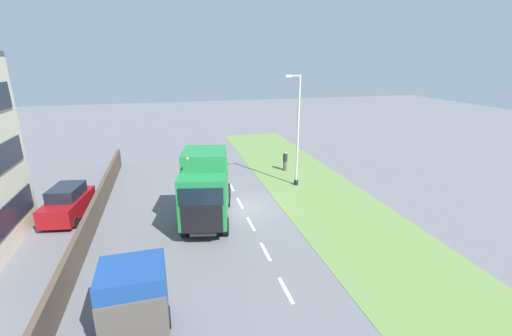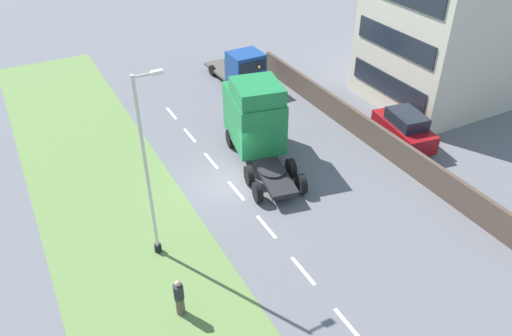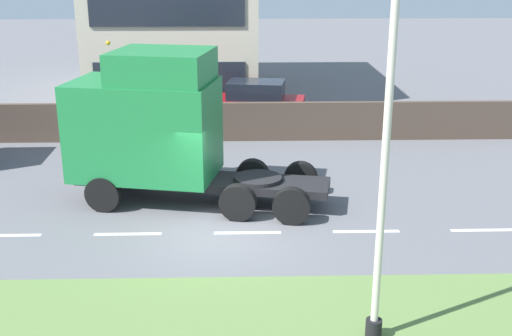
{
  "view_description": "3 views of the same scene",
  "coord_description": "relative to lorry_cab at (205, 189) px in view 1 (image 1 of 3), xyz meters",
  "views": [
    {
      "loc": [
        4.34,
        20.58,
        9.53
      ],
      "look_at": [
        -1.09,
        -0.49,
        2.52
      ],
      "focal_mm": 24.0,
      "sensor_mm": 36.0,
      "label": 1
    },
    {
      "loc": [
        -8.85,
        -19.37,
        15.53
      ],
      "look_at": [
        0.65,
        -1.66,
        1.79
      ],
      "focal_mm": 35.0,
      "sensor_mm": 36.0,
      "label": 2
    },
    {
      "loc": [
        -15.74,
        -0.51,
        7.09
      ],
      "look_at": [
        -0.17,
        -0.92,
        1.89
      ],
      "focal_mm": 45.0,
      "sensor_mm": 36.0,
      "label": 3
    }
  ],
  "objects": [
    {
      "name": "grass_verge",
      "position": [
        -8.57,
        -1.98,
        -2.27
      ],
      "size": [
        7.0,
        44.0,
        0.01
      ],
      "color": "#607F42",
      "rests_on": "ground"
    },
    {
      "name": "lane_markings",
      "position": [
        -2.57,
        -2.68,
        -2.28
      ],
      "size": [
        0.16,
        21.0,
        0.0
      ],
      "color": "white",
      "rests_on": "ground"
    },
    {
      "name": "pedestrian",
      "position": [
        -7.94,
        -8.72,
        -1.43
      ],
      "size": [
        0.39,
        0.39,
        1.73
      ],
      "color": "brown",
      "rests_on": "ground"
    },
    {
      "name": "lamp_post",
      "position": [
        -7.52,
        -5.06,
        1.65
      ],
      "size": [
        1.28,
        0.32,
        8.42
      ],
      "color": "black",
      "rests_on": "ground"
    },
    {
      "name": "flatbed_truck",
      "position": [
        3.4,
        8.28,
        -0.83
      ],
      "size": [
        2.4,
        5.82,
        2.74
      ],
      "rotation": [
        0.0,
        0.0,
        3.16
      ],
      "color": "navy",
      "rests_on": "ground"
    },
    {
      "name": "boundary_wall",
      "position": [
        6.43,
        -1.98,
        -1.51
      ],
      "size": [
        0.25,
        24.0,
        1.54
      ],
      "color": "#4C3D33",
      "rests_on": "ground"
    },
    {
      "name": "parked_car",
      "position": [
        8.19,
        -3.12,
        -1.28
      ],
      "size": [
        2.52,
        4.46,
        2.06
      ],
      "rotation": [
        0.0,
        0.0,
        -0.16
      ],
      "color": "maroon",
      "rests_on": "ground"
    },
    {
      "name": "lorry_cab",
      "position": [
        0.0,
        0.0,
        0.0
      ],
      "size": [
        3.94,
        7.82,
        4.66
      ],
      "rotation": [
        0.0,
        0.0,
        -0.2
      ],
      "color": "black",
      "rests_on": "ground"
    },
    {
      "name": "ground_plane",
      "position": [
        -2.57,
        -1.98,
        -2.28
      ],
      "size": [
        120.0,
        120.0,
        0.0
      ],
      "primitive_type": "plane",
      "color": "slate",
      "rests_on": "ground"
    }
  ]
}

